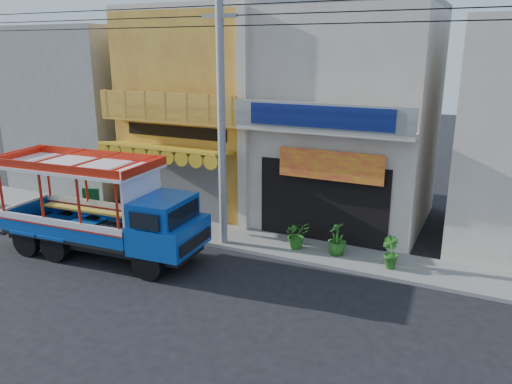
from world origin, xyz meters
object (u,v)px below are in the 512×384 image
(songthaew_truck, at_px, (113,212))
(potted_plant_b, at_px, (390,252))
(potted_plant_c, at_px, (337,238))
(potted_plant_a, at_px, (297,234))
(green_sign, at_px, (92,203))
(utility_pole, at_px, (225,100))

(songthaew_truck, xyz_separation_m, potted_plant_b, (8.25, 2.92, -0.98))
(potted_plant_b, xyz_separation_m, potted_plant_c, (-1.76, 0.27, 0.06))
(potted_plant_a, bearing_deg, green_sign, 142.30)
(utility_pole, relative_size, green_sign, 26.29)
(utility_pole, distance_m, potted_plant_a, 5.05)
(green_sign, xyz_separation_m, potted_plant_c, (10.26, 0.29, 0.11))
(utility_pole, bearing_deg, potted_plant_a, 15.55)
(songthaew_truck, bearing_deg, potted_plant_c, 26.20)
(potted_plant_b, bearing_deg, potted_plant_a, 35.34)
(utility_pole, xyz_separation_m, green_sign, (-6.54, 0.38, -4.47))
(songthaew_truck, relative_size, potted_plant_a, 7.59)
(potted_plant_b, height_order, potted_plant_c, potted_plant_c)
(songthaew_truck, distance_m, potted_plant_b, 8.81)
(potted_plant_a, bearing_deg, utility_pole, 156.14)
(green_sign, height_order, potted_plant_b, green_sign)
(utility_pole, xyz_separation_m, potted_plant_b, (5.48, 0.41, -4.42))
(songthaew_truck, relative_size, green_sign, 6.77)
(utility_pole, xyz_separation_m, potted_plant_a, (2.33, 0.65, -4.44))
(potted_plant_a, distance_m, potted_plant_c, 1.39)
(potted_plant_c, bearing_deg, potted_plant_a, -91.86)
(songthaew_truck, relative_size, potted_plant_b, 7.30)
(green_sign, xyz_separation_m, potted_plant_a, (8.87, 0.26, 0.03))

